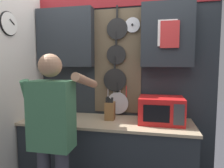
% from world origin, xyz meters
% --- Properties ---
extents(base_cabinet_counter, '(1.99, 0.64, 0.91)m').
position_xyz_m(base_cabinet_counter, '(0.00, -0.00, 0.45)').
color(base_cabinet_counter, '#23282D').
rests_on(base_cabinet_counter, ground_plane).
extents(back_wall_unit, '(2.56, 0.23, 2.47)m').
position_xyz_m(back_wall_unit, '(-0.01, 0.28, 1.52)').
color(back_wall_unit, '#23282D').
rests_on(back_wall_unit, ground_plane).
extents(side_wall, '(0.07, 1.60, 2.47)m').
position_xyz_m(side_wall, '(-1.01, -0.40, 1.25)').
color(side_wall, silver).
rests_on(side_wall, ground_plane).
extents(microwave, '(0.49, 0.40, 0.29)m').
position_xyz_m(microwave, '(0.62, 0.06, 1.06)').
color(microwave, red).
rests_on(microwave, base_cabinet_counter).
extents(knife_block, '(0.12, 0.16, 0.29)m').
position_xyz_m(knife_block, '(0.03, 0.06, 1.02)').
color(knife_block, brown).
rests_on(knife_block, base_cabinet_counter).
extents(utensil_crock, '(0.12, 0.12, 0.36)m').
position_xyz_m(utensil_crock, '(-0.83, 0.06, 1.00)').
color(utensil_crock, white).
rests_on(utensil_crock, base_cabinet_counter).
extents(person, '(0.54, 0.65, 1.66)m').
position_xyz_m(person, '(-0.34, -0.64, 0.99)').
color(person, '#383842').
rests_on(person, ground_plane).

